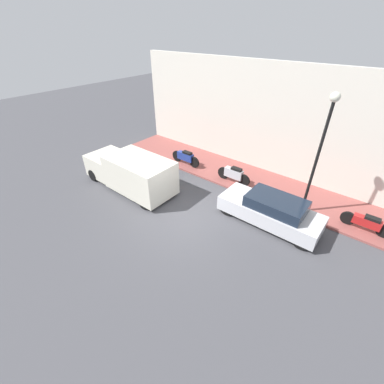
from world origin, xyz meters
name	(u,v)px	position (x,y,z in m)	size (l,w,h in m)	color
ground_plane	(184,218)	(0.00, 0.00, 0.00)	(60.00, 60.00, 0.00)	#47474C
sidewalk	(239,176)	(4.79, 0.00, 0.05)	(2.98, 16.28, 0.10)	#934C47
building_facade	(259,119)	(6.43, 0.00, 2.91)	(0.30, 16.28, 5.83)	silver
parked_car	(271,210)	(2.11, -3.05, 0.64)	(1.60, 4.30, 1.32)	silver
delivery_van	(130,171)	(0.25, 3.87, 0.94)	(1.97, 5.25, 1.86)	silver
scooter_silver	(234,174)	(3.91, -0.13, 0.58)	(0.30, 1.93, 0.89)	#B7B7BF
motorcycle_blue	(186,157)	(3.90, 3.21, 0.57)	(0.30, 2.02, 0.85)	navy
motorcycle_red	(367,222)	(4.00, -6.39, 0.51)	(0.30, 1.92, 0.73)	#B21E1E
streetlamp	(323,138)	(3.69, -3.92, 3.62)	(0.37, 0.37, 5.21)	black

